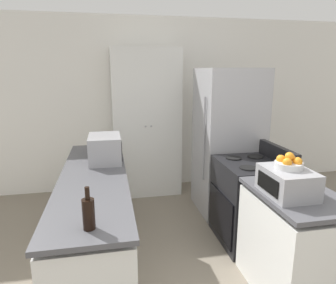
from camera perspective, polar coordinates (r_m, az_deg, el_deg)
The scene contains 10 objects.
wall_back at distance 4.68m, azimuth -3.53°, elevation 7.03°, with size 7.00×0.06×2.60m.
counter_left at distance 3.02m, azimuth -13.54°, elevation -14.30°, with size 0.60×2.35×0.89m.
counter_right at distance 2.77m, azimuth 22.62°, elevation -17.71°, with size 0.60×0.86×0.89m.
pantry_cabinet at distance 4.42m, azimuth -4.16°, elevation 3.59°, with size 0.97×0.50×2.13m.
stove at distance 3.39m, azimuth 15.24°, elevation -10.81°, with size 0.66×0.73×1.05m.
refrigerator at distance 3.94m, azimuth 11.27°, elevation 0.06°, with size 0.77×0.76×1.85m.
microwave at distance 3.19m, azimuth -11.90°, elevation -1.23°, with size 0.33×0.46×0.28m.
wine_bottle at distance 1.89m, azimuth -14.90°, elevation -12.95°, with size 0.08×0.08×0.27m.
toaster_oven at distance 2.47m, azimuth 21.75°, elevation -7.10°, with size 0.33×0.41×0.21m.
fruit_bowl at distance 2.45m, azimuth 22.03°, elevation -3.72°, with size 0.21×0.21×0.13m.
Camera 1 is at (-0.63, -1.41, 1.81)m, focal length 32.00 mm.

